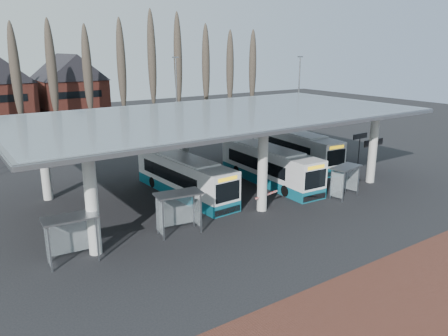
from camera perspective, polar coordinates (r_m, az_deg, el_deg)
ground at (r=29.63m, az=8.00°, el=-6.90°), size 140.00×140.00×0.00m
station_canopy at (r=34.18m, az=-0.70°, el=6.18°), size 32.00×16.00×6.34m
poplar_row at (r=56.33m, az=-15.30°, el=12.48°), size 45.10×1.10×14.50m
lamp_post_b at (r=52.61m, az=-6.20°, el=8.99°), size 0.80×0.16×10.17m
lamp_post_c at (r=56.02m, az=9.72°, el=9.25°), size 0.80×0.16×10.17m
bus_1 at (r=34.22m, az=-5.24°, el=-1.16°), size 2.94×11.14×3.07m
bus_2 at (r=37.34m, az=5.87°, el=0.29°), size 2.90×11.33×3.12m
bus_3 at (r=44.23m, az=9.26°, el=2.60°), size 3.38×11.58×3.17m
shelter_0 at (r=24.84m, az=-19.43°, el=-7.46°), size 2.92×1.63×2.61m
shelter_1 at (r=27.12m, az=-6.04°, el=-4.60°), size 3.02×1.79×2.66m
shelter_2 at (r=34.70m, az=15.40°, el=-0.83°), size 2.86×1.81×2.46m
info_sign_0 at (r=40.20m, az=18.92°, el=2.77°), size 2.35×0.15×3.50m
info_sign_1 at (r=44.96m, az=17.34°, el=3.71°), size 2.06×0.19×3.07m
barrier at (r=31.55m, az=5.43°, el=-3.61°), size 2.36×0.88×1.19m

